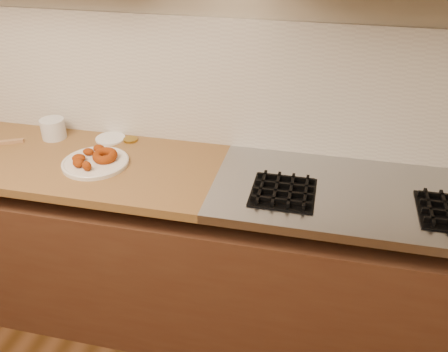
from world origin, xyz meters
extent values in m
cube|color=tan|center=(0.00, 2.00, 1.35)|extent=(4.00, 0.02, 2.70)
cube|color=#4C2D1B|center=(0.00, 1.69, 0.39)|extent=(3.60, 0.60, 0.77)
cube|color=#9EA0A5|center=(1.15, 1.69, 0.88)|extent=(1.30, 0.62, 0.04)
cube|color=beige|center=(0.00, 1.99, 1.20)|extent=(3.60, 0.02, 0.60)
cube|color=black|center=(0.80, 1.61, 0.90)|extent=(0.26, 0.26, 0.01)
cube|color=black|center=(0.71, 1.61, 0.92)|extent=(0.01, 0.24, 0.02)
cube|color=black|center=(0.80, 1.52, 0.92)|extent=(0.24, 0.01, 0.02)
cube|color=black|center=(0.77, 1.61, 0.92)|extent=(0.01, 0.24, 0.02)
cube|color=black|center=(0.80, 1.58, 0.92)|extent=(0.24, 0.01, 0.02)
cube|color=black|center=(0.83, 1.61, 0.92)|extent=(0.01, 0.24, 0.02)
cube|color=black|center=(0.80, 1.64, 0.92)|extent=(0.24, 0.01, 0.02)
cube|color=black|center=(0.89, 1.61, 0.92)|extent=(0.01, 0.24, 0.02)
cube|color=black|center=(0.80, 1.70, 0.92)|extent=(0.24, 0.01, 0.02)
cube|color=black|center=(1.36, 1.61, 0.92)|extent=(0.01, 0.24, 0.02)
cube|color=black|center=(1.42, 1.61, 0.92)|extent=(0.01, 0.24, 0.02)
cylinder|color=silver|center=(-0.05, 1.66, 0.91)|extent=(0.30, 0.30, 0.02)
torus|color=#8C2800|center=(-0.02, 1.68, 0.94)|extent=(0.13, 0.13, 0.05)
ellipsoid|color=#8C2800|center=(-0.11, 1.71, 0.93)|extent=(0.05, 0.04, 0.03)
ellipsoid|color=#8C2800|center=(-0.12, 1.64, 0.93)|extent=(0.06, 0.06, 0.03)
ellipsoid|color=#8C2800|center=(-0.10, 1.60, 0.94)|extent=(0.08, 0.08, 0.04)
ellipsoid|color=#8C2800|center=(-0.05, 1.57, 0.94)|extent=(0.05, 0.04, 0.05)
ellipsoid|color=#8C2800|center=(-0.08, 1.74, 0.94)|extent=(0.05, 0.05, 0.04)
cylinder|color=silver|center=(-0.38, 1.87, 0.95)|extent=(0.15, 0.15, 0.10)
cylinder|color=white|center=(-0.10, 1.91, 0.90)|extent=(0.15, 0.15, 0.01)
cylinder|color=olive|center=(0.01, 1.92, 0.91)|extent=(0.09, 0.09, 0.01)
cube|color=#9E7147|center=(-0.59, 1.74, 0.91)|extent=(0.19, 0.11, 0.02)
camera|label=1|loc=(0.93, -0.03, 1.95)|focal=38.00mm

